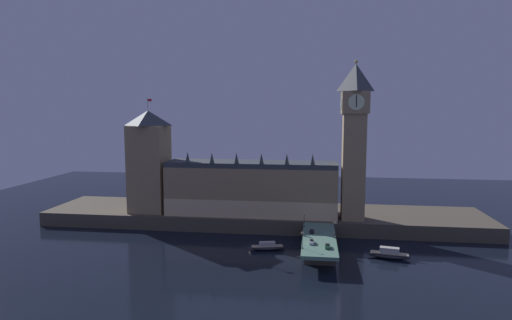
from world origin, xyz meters
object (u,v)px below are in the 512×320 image
at_px(street_lamp_near, 302,238).
at_px(street_lamp_far, 304,218).
at_px(clock_tower, 354,137).
at_px(car_northbound_trail, 312,242).
at_px(car_northbound_lead, 312,231).
at_px(pedestrian_mid_walk, 334,235).
at_px(victoria_tower, 149,161).
at_px(car_southbound_lead, 327,246).
at_px(street_lamp_mid, 335,228).
at_px(boat_upstream, 267,247).
at_px(boat_downstream, 389,254).

xyz_separation_m(street_lamp_near, street_lamp_far, (0.00, 29.44, 0.15)).
distance_m(clock_tower, car_northbound_trail, 58.22).
bearing_deg(car_northbound_trail, car_northbound_lead, 90.00).
xyz_separation_m(car_northbound_lead, car_northbound_trail, (0.00, -14.88, 0.08)).
bearing_deg(street_lamp_near, street_lamp_far, 90.00).
distance_m(car_northbound_trail, pedestrian_mid_walk, 12.73).
distance_m(victoria_tower, car_northbound_lead, 90.20).
bearing_deg(victoria_tower, car_southbound_lead, -28.71).
height_order(victoria_tower, car_southbound_lead, victoria_tower).
xyz_separation_m(victoria_tower, street_lamp_near, (78.47, -50.01, -21.56)).
relative_size(car_northbound_lead, car_northbound_trail, 0.88).
bearing_deg(street_lamp_far, pedestrian_mid_walk, -48.32).
relative_size(car_northbound_trail, street_lamp_mid, 0.66).
xyz_separation_m(street_lamp_far, boat_upstream, (-14.93, -12.67, -9.72)).
bearing_deg(boat_downstream, car_southbound_lead, -156.00).
bearing_deg(pedestrian_mid_walk, boat_downstream, -7.66).
height_order(clock_tower, pedestrian_mid_walk, clock_tower).
bearing_deg(clock_tower, boat_upstream, -141.31).
distance_m(street_lamp_near, street_lamp_far, 29.44).
height_order(car_southbound_lead, boat_downstream, car_southbound_lead).
height_order(clock_tower, street_lamp_near, clock_tower).
height_order(car_southbound_lead, pedestrian_mid_walk, pedestrian_mid_walk).
bearing_deg(boat_upstream, car_northbound_trail, -29.13).
relative_size(car_northbound_trail, street_lamp_near, 0.69).
distance_m(victoria_tower, boat_downstream, 122.07).
relative_size(victoria_tower, car_southbound_lead, 13.30).
bearing_deg(street_lamp_near, clock_tower, 64.58).
relative_size(car_northbound_lead, street_lamp_mid, 0.58).
height_order(pedestrian_mid_walk, street_lamp_near, street_lamp_near).
bearing_deg(street_lamp_mid, car_southbound_lead, -104.75).
bearing_deg(car_northbound_lead, street_lamp_mid, -35.95).
height_order(pedestrian_mid_walk, boat_upstream, pedestrian_mid_walk).
xyz_separation_m(car_northbound_trail, pedestrian_mid_walk, (8.89, 9.11, 0.21)).
bearing_deg(car_southbound_lead, street_lamp_far, 108.67).
height_order(car_northbound_trail, pedestrian_mid_walk, pedestrian_mid_walk).
distance_m(street_lamp_near, street_lamp_mid, 19.41).
bearing_deg(street_lamp_near, car_northbound_trail, 62.91).
bearing_deg(street_lamp_mid, street_lamp_far, 130.68).
bearing_deg(boat_upstream, pedestrian_mid_walk, -2.29).
bearing_deg(pedestrian_mid_walk, car_southbound_lead, -102.18).
bearing_deg(street_lamp_mid, victoria_tower, 158.83).
distance_m(street_lamp_mid, street_lamp_far, 19.41).
distance_m(victoria_tower, car_northbound_trail, 95.93).
bearing_deg(pedestrian_mid_walk, car_northbound_lead, 146.98).
relative_size(street_lamp_mid, boat_downstream, 0.40).
relative_size(street_lamp_far, boat_downstream, 0.40).
relative_size(car_southbound_lead, street_lamp_mid, 0.63).
height_order(street_lamp_far, boat_upstream, street_lamp_far).
relative_size(victoria_tower, car_northbound_trail, 12.66).
xyz_separation_m(clock_tower, car_northbound_lead, (-18.67, -24.92, -38.24)).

